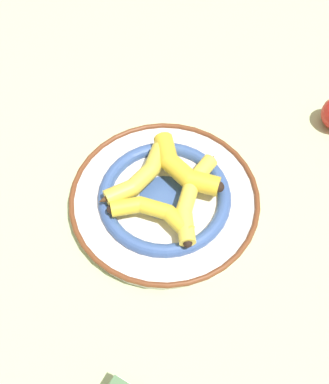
{
  "coord_description": "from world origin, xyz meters",
  "views": [
    {
      "loc": [
        0.41,
        -0.26,
        0.78
      ],
      "look_at": [
        0.03,
        0.01,
        0.04
      ],
      "focal_mm": 42.0,
      "sensor_mm": 36.0,
      "label": 1
    }
  ],
  "objects_px": {
    "decorative_bowl": "(164,198)",
    "banana_c": "(139,178)",
    "banana_a": "(192,196)",
    "banana_d": "(181,166)",
    "banana_b": "(154,213)"
  },
  "relations": [
    {
      "from": "banana_b",
      "to": "banana_c",
      "type": "height_order",
      "value": "banana_c"
    },
    {
      "from": "banana_b",
      "to": "banana_c",
      "type": "relative_size",
      "value": 0.84
    },
    {
      "from": "banana_a",
      "to": "banana_c",
      "type": "bearing_deg",
      "value": -95.97
    },
    {
      "from": "decorative_bowl",
      "to": "banana_a",
      "type": "bearing_deg",
      "value": 36.58
    },
    {
      "from": "decorative_bowl",
      "to": "banana_c",
      "type": "xyz_separation_m",
      "value": [
        -0.05,
        -0.03,
        0.04
      ]
    },
    {
      "from": "decorative_bowl",
      "to": "banana_d",
      "type": "height_order",
      "value": "banana_d"
    },
    {
      "from": "banana_b",
      "to": "banana_a",
      "type": "bearing_deg",
      "value": -134.38
    },
    {
      "from": "decorative_bowl",
      "to": "banana_d",
      "type": "relative_size",
      "value": 1.96
    },
    {
      "from": "decorative_bowl",
      "to": "banana_d",
      "type": "distance_m",
      "value": 0.07
    },
    {
      "from": "decorative_bowl",
      "to": "banana_c",
      "type": "bearing_deg",
      "value": -150.78
    },
    {
      "from": "banana_a",
      "to": "banana_d",
      "type": "distance_m",
      "value": 0.07
    },
    {
      "from": "banana_a",
      "to": "banana_b",
      "type": "xyz_separation_m",
      "value": [
        -0.01,
        -0.08,
        -0.0
      ]
    },
    {
      "from": "banana_b",
      "to": "banana_d",
      "type": "relative_size",
      "value": 0.78
    },
    {
      "from": "banana_a",
      "to": "banana_d",
      "type": "relative_size",
      "value": 0.92
    },
    {
      "from": "banana_b",
      "to": "decorative_bowl",
      "type": "bearing_deg",
      "value": -90.89
    }
  ]
}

